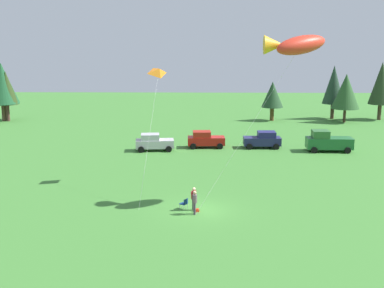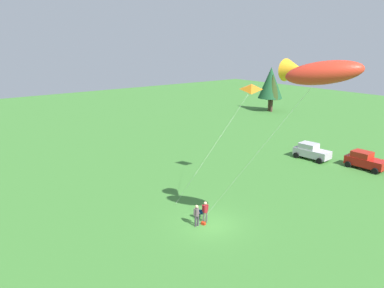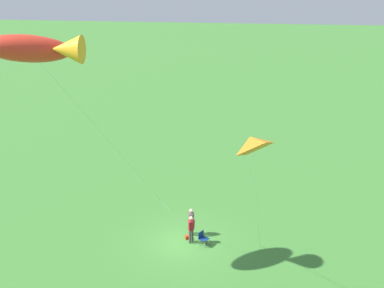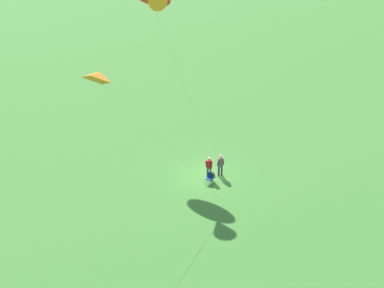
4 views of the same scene
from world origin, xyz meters
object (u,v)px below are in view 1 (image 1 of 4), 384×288
(car_silver_compact, at_px, (154,142))
(person_spectator, at_px, (194,197))
(car_red_sedan, at_px, (205,139))
(kite_large_fish, at_px, (295,45))
(backpack_on_grass, at_px, (197,210))
(kite_delta_orange, at_px, (160,72))
(folding_chair, at_px, (184,203))
(truck_green_flatbed, at_px, (328,142))
(car_navy_hatch, at_px, (263,140))
(person_kite_flyer, at_px, (195,201))

(car_silver_compact, bearing_deg, person_spectator, 97.61)
(car_red_sedan, bearing_deg, kite_large_fish, 105.18)
(backpack_on_grass, xyz_separation_m, kite_delta_orange, (-3.28, 8.12, 9.51))
(backpack_on_grass, height_order, kite_delta_orange, kite_delta_orange)
(folding_chair, height_order, truck_green_flatbed, truck_green_flatbed)
(car_navy_hatch, relative_size, kite_delta_orange, 0.42)
(car_navy_hatch, distance_m, truck_green_flatbed, 7.15)
(person_kite_flyer, relative_size, folding_chair, 2.12)
(person_kite_flyer, xyz_separation_m, car_navy_hatch, (7.42, 23.02, -0.07))
(folding_chair, xyz_separation_m, car_red_sedan, (1.60, 21.97, 0.46))
(truck_green_flatbed, xyz_separation_m, kite_large_fish, (-7.11, -18.22, 10.89))
(backpack_on_grass, distance_m, car_silver_compact, 21.37)
(folding_chair, distance_m, car_red_sedan, 22.04)
(person_kite_flyer, xyz_separation_m, car_red_sedan, (0.83, 23.05, -0.07))
(person_kite_flyer, xyz_separation_m, folding_chair, (-0.77, 1.08, -0.53))
(person_kite_flyer, distance_m, folding_chair, 1.43)
(backpack_on_grass, relative_size, car_navy_hatch, 0.08)
(truck_green_flatbed, bearing_deg, kite_delta_orange, 37.18)
(person_kite_flyer, height_order, truck_green_flatbed, truck_green_flatbed)
(folding_chair, relative_size, car_red_sedan, 0.19)
(kite_delta_orange, bearing_deg, person_spectator, -68.52)
(backpack_on_grass, height_order, car_navy_hatch, car_navy_hatch)
(folding_chair, distance_m, person_spectator, 0.90)
(person_kite_flyer, bearing_deg, car_red_sedan, -89.20)
(car_red_sedan, xyz_separation_m, kite_delta_orange, (-3.95, -14.39, 8.67))
(person_kite_flyer, xyz_separation_m, truck_green_flatbed, (14.37, 21.36, 0.08))
(folding_chair, xyz_separation_m, backpack_on_grass, (0.93, -0.54, -0.38))
(folding_chair, bearing_deg, car_navy_hatch, -76.92)
(folding_chair, bearing_deg, kite_large_fish, -132.06)
(car_silver_compact, bearing_deg, kite_delta_orange, 92.28)
(kite_large_fish, height_order, kite_delta_orange, kite_large_fish)
(person_spectator, distance_m, car_silver_compact, 20.95)
(kite_delta_orange, bearing_deg, truck_green_flatbed, 35.97)
(backpack_on_grass, relative_size, kite_large_fish, 0.02)
(person_kite_flyer, height_order, backpack_on_grass, person_kite_flyer)
(car_red_sedan, bearing_deg, car_silver_compact, 14.38)
(person_kite_flyer, distance_m, backpack_on_grass, 1.07)
(person_spectator, bearing_deg, car_red_sedan, -58.79)
(kite_delta_orange, bearing_deg, car_navy_hatch, 53.70)
(person_kite_flyer, height_order, car_navy_hatch, car_navy_hatch)
(folding_chair, relative_size, person_spectator, 0.47)
(folding_chair, bearing_deg, truck_green_flatbed, -93.19)
(person_spectator, distance_m, car_navy_hatch, 23.35)
(car_navy_hatch, bearing_deg, car_silver_compact, -172.93)
(truck_green_flatbed, bearing_deg, kite_large_fish, 69.91)
(folding_chair, height_order, backpack_on_grass, folding_chair)
(car_red_sedan, distance_m, kite_delta_orange, 17.26)
(truck_green_flatbed, bearing_deg, car_navy_hatch, -12.25)
(backpack_on_grass, xyz_separation_m, car_navy_hatch, (7.27, 22.48, 0.84))
(car_navy_hatch, height_order, kite_delta_orange, kite_delta_orange)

